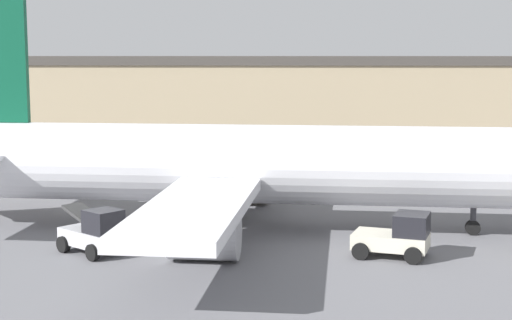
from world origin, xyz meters
name	(u,v)px	position (x,y,z in m)	size (l,w,h in m)	color
ground_plane	(256,229)	(0.00, 0.00, 0.00)	(400.00, 400.00, 0.00)	slate
terminal_building	(132,105)	(-11.91, 29.58, 4.18)	(66.12, 13.73, 8.35)	tan
airplane	(237,165)	(-0.95, 0.07, 3.19)	(36.19, 28.88, 11.62)	white
baggage_tug	(398,236)	(6.17, -5.06, 0.90)	(3.51, 2.89, 1.91)	beige
belt_loader_truck	(95,232)	(-6.69, -5.09, 0.96)	(3.28, 3.14, 2.02)	#B2B2B7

